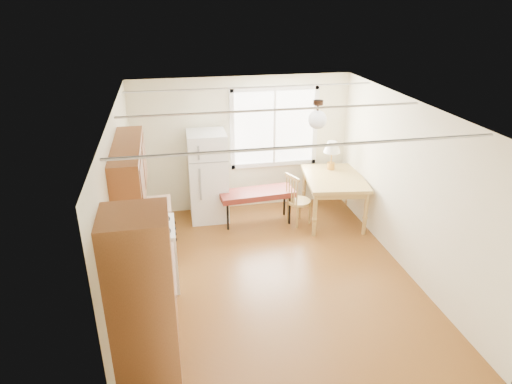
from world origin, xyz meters
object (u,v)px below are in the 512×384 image
object	(u,v)px
refrigerator	(208,176)
bench	(257,194)
chair	(295,197)
dining_table	(334,182)

from	to	relation	value
refrigerator	bench	size ratio (longest dim) A/B	1.20
refrigerator	chair	world-z (taller)	refrigerator
refrigerator	chair	bearing A→B (deg)	-20.72
refrigerator	dining_table	distance (m)	2.26
dining_table	chair	distance (m)	0.76
bench	chair	distance (m)	0.68
refrigerator	dining_table	xyz separation A→B (m)	(2.20, -0.52, -0.08)
refrigerator	bench	distance (m)	0.94
chair	dining_table	bearing A→B (deg)	-16.52
refrigerator	bench	xyz separation A→B (m)	(0.82, -0.36, -0.27)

